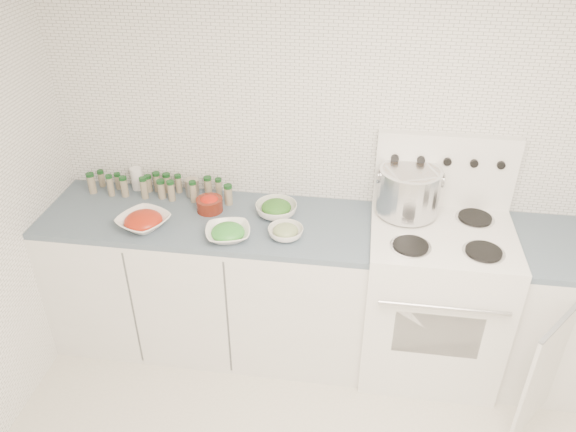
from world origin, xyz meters
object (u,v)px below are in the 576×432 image
object	(u,v)px
bowl_tomato	(143,221)
bowl_snowpea	(228,233)
stove	(432,295)
stock_pot	(409,189)

from	to	relation	value
bowl_tomato	bowl_snowpea	bearing A→B (deg)	-4.61
bowl_snowpea	stove	bearing A→B (deg)	9.00
stove	bowl_tomato	distance (m)	1.67
stove	bowl_snowpea	size ratio (longest dim) A/B	4.70
bowl_snowpea	bowl_tomato	bearing A→B (deg)	175.39
stove	bowl_tomato	size ratio (longest dim) A/B	3.91
stock_pot	bowl_snowpea	distance (m)	1.01
stove	bowl_tomato	xyz separation A→B (m)	(-1.61, -0.14, 0.44)
bowl_tomato	bowl_snowpea	world-z (taller)	bowl_tomato
stock_pot	bowl_tomato	distance (m)	1.45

